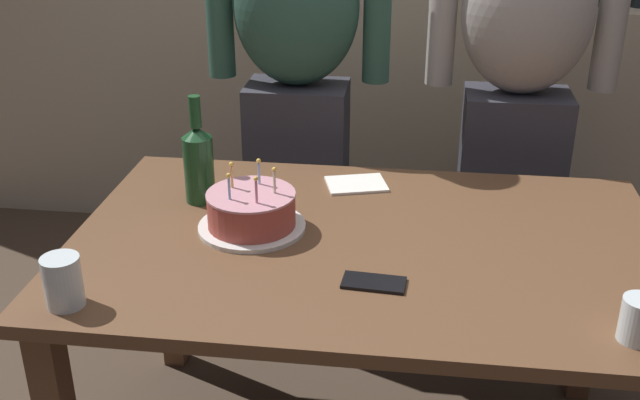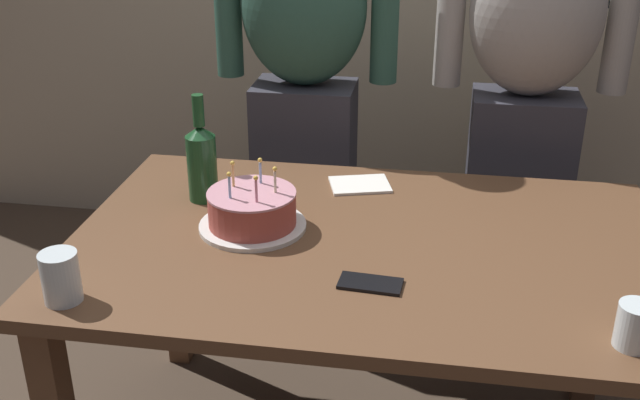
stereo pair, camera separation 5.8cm
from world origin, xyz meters
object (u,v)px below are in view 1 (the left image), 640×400
(water_glass_far, at_px, (639,320))
(cell_phone, at_px, (374,283))
(water_glass_near, at_px, (63,282))
(birthday_cake, at_px, (251,212))
(wine_bottle, at_px, (198,162))
(person_man_bearded, at_px, (297,98))
(person_woman_cardigan, at_px, (518,106))
(napkin_stack, at_px, (356,184))

(water_glass_far, relative_size, cell_phone, 0.66)
(water_glass_near, bearing_deg, water_glass_far, 1.27)
(birthday_cake, distance_m, water_glass_far, 0.95)
(wine_bottle, bearing_deg, water_glass_far, -27.00)
(person_man_bearded, xyz_separation_m, person_woman_cardigan, (0.73, 0.00, 0.00))
(wine_bottle, relative_size, person_woman_cardigan, 0.18)
(water_glass_near, distance_m, cell_phone, 0.68)
(birthday_cake, xyz_separation_m, cell_phone, (0.33, -0.24, -0.04))
(person_man_bearded, distance_m, person_woman_cardigan, 0.73)
(water_glass_near, height_order, water_glass_far, water_glass_near)
(wine_bottle, height_order, person_woman_cardigan, person_woman_cardigan)
(birthday_cake, bearing_deg, person_woman_cardigan, 44.19)
(cell_phone, bearing_deg, person_man_bearded, 113.21)
(wine_bottle, xyz_separation_m, person_man_bearded, (0.19, 0.56, 0.02))
(water_glass_near, bearing_deg, napkin_stack, 51.76)
(water_glass_far, height_order, person_woman_cardigan, person_woman_cardigan)
(water_glass_near, height_order, person_woman_cardigan, person_woman_cardigan)
(person_woman_cardigan, bearing_deg, water_glass_far, 97.12)
(cell_phone, relative_size, napkin_stack, 0.85)
(water_glass_near, height_order, napkin_stack, water_glass_near)
(napkin_stack, height_order, person_man_bearded, person_man_bearded)
(wine_bottle, xyz_separation_m, cell_phone, (0.51, -0.39, -0.11))
(cell_phone, height_order, napkin_stack, same)
(wine_bottle, xyz_separation_m, person_woman_cardigan, (0.91, 0.56, 0.02))
(birthday_cake, bearing_deg, person_man_bearded, 89.45)
(birthday_cake, xyz_separation_m, person_man_bearded, (0.01, 0.71, 0.08))
(water_glass_near, xyz_separation_m, wine_bottle, (0.15, 0.56, 0.06))
(person_man_bearded, bearing_deg, napkin_stack, 120.70)
(person_woman_cardigan, bearing_deg, birthday_cake, 44.19)
(cell_phone, bearing_deg, napkin_stack, 103.39)
(birthday_cake, relative_size, person_man_bearded, 0.17)
(water_glass_near, relative_size, person_man_bearded, 0.07)
(cell_phone, relative_size, person_woman_cardigan, 0.09)
(water_glass_far, height_order, cell_phone, water_glass_far)
(napkin_stack, distance_m, person_man_bearded, 0.48)
(wine_bottle, bearing_deg, birthday_cake, -40.58)
(water_glass_near, xyz_separation_m, person_woman_cardigan, (1.06, 1.12, 0.08))
(water_glass_near, distance_m, napkin_stack, 0.92)
(birthday_cake, xyz_separation_m, person_woman_cardigan, (0.73, 0.71, 0.08))
(birthday_cake, distance_m, cell_phone, 0.41)
(napkin_stack, height_order, person_woman_cardigan, person_woman_cardigan)
(wine_bottle, height_order, napkin_stack, wine_bottle)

